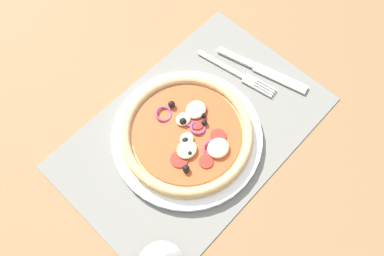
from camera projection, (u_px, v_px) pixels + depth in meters
ground_plane at (194, 134)px, 74.44cm from camera, size 190.00×140.00×2.40cm
placemat at (194, 131)px, 73.17cm from camera, size 50.49×32.66×0.40cm
plate at (189, 138)px, 71.70cm from camera, size 28.33×28.33×1.23cm
pizza at (189, 134)px, 70.14cm from camera, size 24.67×24.67×2.66cm
fork at (239, 75)px, 78.01cm from camera, size 4.43×18.01×0.44cm
knife at (262, 70)px, 78.45cm from camera, size 6.30×19.83×0.62cm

